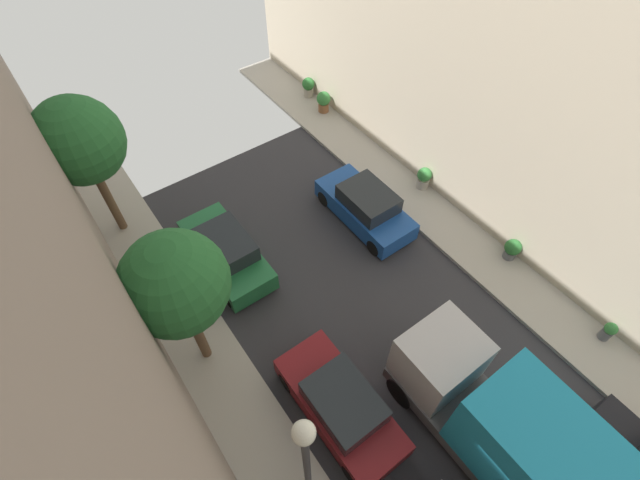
{
  "coord_description": "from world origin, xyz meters",
  "views": [
    {
      "loc": [
        -5.66,
        1.15,
        13.42
      ],
      "look_at": [
        0.41,
        9.51,
        0.5
      ],
      "focal_mm": 25.22,
      "sensor_mm": 36.0,
      "label": 1
    }
  ],
  "objects_px": {
    "delivery_truck": "(516,440)",
    "potted_plant_0": "(609,331)",
    "potted_plant_2": "(512,249)",
    "lamp_post": "(306,457)",
    "potted_plant_1": "(308,86)",
    "potted_plant_3": "(324,101)",
    "parked_car_left_2": "(341,405)",
    "parked_car_right_2": "(365,206)",
    "street_tree_0": "(79,142)",
    "potted_plant_4": "(424,177)",
    "parked_car_left_3": "(226,252)",
    "street_tree_2": "(175,284)"
  },
  "relations": [
    {
      "from": "parked_car_right_2",
      "to": "delivery_truck",
      "type": "height_order",
      "value": "delivery_truck"
    },
    {
      "from": "potted_plant_0",
      "to": "potted_plant_3",
      "type": "relative_size",
      "value": 0.74
    },
    {
      "from": "parked_car_right_2",
      "to": "potted_plant_4",
      "type": "xyz_separation_m",
      "value": [
        3.02,
        -0.11,
        -0.06
      ]
    },
    {
      "from": "delivery_truck",
      "to": "potted_plant_1",
      "type": "relative_size",
      "value": 6.73
    },
    {
      "from": "potted_plant_1",
      "to": "potted_plant_3",
      "type": "relative_size",
      "value": 0.95
    },
    {
      "from": "street_tree_2",
      "to": "potted_plant_0",
      "type": "height_order",
      "value": "street_tree_2"
    },
    {
      "from": "lamp_post",
      "to": "street_tree_0",
      "type": "bearing_deg",
      "value": 92.95
    },
    {
      "from": "parked_car_left_3",
      "to": "parked_car_right_2",
      "type": "height_order",
      "value": "same"
    },
    {
      "from": "delivery_truck",
      "to": "potted_plant_2",
      "type": "xyz_separation_m",
      "value": [
        5.71,
        4.25,
        -1.16
      ]
    },
    {
      "from": "lamp_post",
      "to": "street_tree_2",
      "type": "bearing_deg",
      "value": 94.39
    },
    {
      "from": "parked_car_left_3",
      "to": "parked_car_left_2",
      "type": "bearing_deg",
      "value": -90.0
    },
    {
      "from": "potted_plant_3",
      "to": "potted_plant_4",
      "type": "distance_m",
      "value": 6.67
    },
    {
      "from": "parked_car_left_3",
      "to": "potted_plant_4",
      "type": "bearing_deg",
      "value": -8.97
    },
    {
      "from": "street_tree_0",
      "to": "potted_plant_4",
      "type": "height_order",
      "value": "street_tree_0"
    },
    {
      "from": "potted_plant_0",
      "to": "potted_plant_3",
      "type": "xyz_separation_m",
      "value": [
        -0.09,
        15.1,
        0.16
      ]
    },
    {
      "from": "potted_plant_3",
      "to": "parked_car_right_2",
      "type": "bearing_deg",
      "value": -113.2
    },
    {
      "from": "delivery_truck",
      "to": "parked_car_right_2",
      "type": "bearing_deg",
      "value": 73.11
    },
    {
      "from": "parked_car_left_3",
      "to": "potted_plant_1",
      "type": "bearing_deg",
      "value": 39.24
    },
    {
      "from": "potted_plant_3",
      "to": "potted_plant_4",
      "type": "relative_size",
      "value": 1.07
    },
    {
      "from": "potted_plant_4",
      "to": "parked_car_left_3",
      "type": "bearing_deg",
      "value": 171.03
    },
    {
      "from": "street_tree_2",
      "to": "potted_plant_0",
      "type": "bearing_deg",
      "value": -33.5
    },
    {
      "from": "potted_plant_4",
      "to": "parked_car_right_2",
      "type": "bearing_deg",
      "value": 177.86
    },
    {
      "from": "parked_car_left_3",
      "to": "lamp_post",
      "type": "bearing_deg",
      "value": -103.67
    },
    {
      "from": "delivery_truck",
      "to": "potted_plant_0",
      "type": "height_order",
      "value": "delivery_truck"
    },
    {
      "from": "street_tree_2",
      "to": "street_tree_0",
      "type": "bearing_deg",
      "value": 91.86
    },
    {
      "from": "parked_car_right_2",
      "to": "potted_plant_2",
      "type": "relative_size",
      "value": 4.85
    },
    {
      "from": "street_tree_0",
      "to": "potted_plant_2",
      "type": "xyz_separation_m",
      "value": [
        10.92,
        -9.73,
        -3.66
      ]
    },
    {
      "from": "parked_car_right_2",
      "to": "lamp_post",
      "type": "xyz_separation_m",
      "value": [
        -7.3,
        -6.6,
        3.07
      ]
    },
    {
      "from": "parked_car_left_2",
      "to": "potted_plant_3",
      "type": "bearing_deg",
      "value": 55.63
    },
    {
      "from": "potted_plant_3",
      "to": "parked_car_left_2",
      "type": "bearing_deg",
      "value": -124.37
    },
    {
      "from": "parked_car_left_3",
      "to": "potted_plant_1",
      "type": "distance_m",
      "value": 10.79
    },
    {
      "from": "parked_car_right_2",
      "to": "street_tree_0",
      "type": "bearing_deg",
      "value": 147.22
    },
    {
      "from": "potted_plant_0",
      "to": "potted_plant_2",
      "type": "xyz_separation_m",
      "value": [
        0.11,
        3.91,
        0.07
      ]
    },
    {
      "from": "parked_car_right_2",
      "to": "potted_plant_3",
      "type": "height_order",
      "value": "parked_car_right_2"
    },
    {
      "from": "parked_car_right_2",
      "to": "potted_plant_0",
      "type": "xyz_separation_m",
      "value": [
        2.9,
        -8.55,
        -0.17
      ]
    },
    {
      "from": "potted_plant_1",
      "to": "lamp_post",
      "type": "height_order",
      "value": "lamp_post"
    },
    {
      "from": "parked_car_right_2",
      "to": "parked_car_left_2",
      "type": "bearing_deg",
      "value": -134.75
    },
    {
      "from": "potted_plant_0",
      "to": "potted_plant_4",
      "type": "relative_size",
      "value": 0.79
    },
    {
      "from": "parked_car_left_2",
      "to": "potted_plant_0",
      "type": "height_order",
      "value": "parked_car_left_2"
    },
    {
      "from": "parked_car_right_2",
      "to": "street_tree_2",
      "type": "distance_m",
      "value": 8.54
    },
    {
      "from": "parked_car_left_2",
      "to": "potted_plant_0",
      "type": "relative_size",
      "value": 5.52
    },
    {
      "from": "parked_car_right_2",
      "to": "street_tree_0",
      "type": "relative_size",
      "value": 0.75
    },
    {
      "from": "parked_car_right_2",
      "to": "potted_plant_4",
      "type": "bearing_deg",
      "value": -2.14
    },
    {
      "from": "street_tree_0",
      "to": "potted_plant_0",
      "type": "height_order",
      "value": "street_tree_0"
    },
    {
      "from": "lamp_post",
      "to": "potted_plant_1",
      "type": "bearing_deg",
      "value": 54.98
    },
    {
      "from": "street_tree_2",
      "to": "potted_plant_0",
      "type": "distance_m",
      "value": 13.19
    },
    {
      "from": "potted_plant_1",
      "to": "street_tree_0",
      "type": "bearing_deg",
      "value": -164.8
    },
    {
      "from": "parked_car_right_2",
      "to": "street_tree_2",
      "type": "xyz_separation_m",
      "value": [
        -7.69,
        -1.54,
        3.4
      ]
    },
    {
      "from": "potted_plant_0",
      "to": "lamp_post",
      "type": "relative_size",
      "value": 0.14
    },
    {
      "from": "parked_car_left_2",
      "to": "potted_plant_2",
      "type": "bearing_deg",
      "value": 5.47
    }
  ]
}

